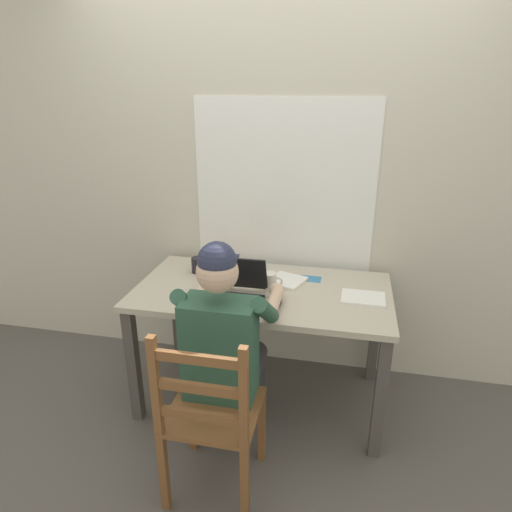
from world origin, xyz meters
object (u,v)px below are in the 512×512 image
Objects in this scene: laptop at (234,291)px; seated_person at (226,341)px; wooden_chair at (211,416)px; coffee_mug_dark at (198,265)px; book_stack_main at (226,271)px; computer_mouse at (276,302)px; desk at (262,304)px; landscape_photo_print at (310,279)px; coffee_mug_white at (270,281)px.

seated_person is at bearing -83.18° from laptop.
wooden_chair is at bearing -86.46° from laptop.
laptop reaches higher than coffee_mug_dark.
wooden_chair reaches higher than book_stack_main.
coffee_mug_dark reaches higher than computer_mouse.
computer_mouse is at bearing 69.95° from wooden_chair.
desk is 0.26m from laptop.
laptop reaches higher than wooden_chair.
desk is 1.19× the size of seated_person.
landscape_photo_print is (0.51, 0.08, -0.04)m from book_stack_main.
wooden_chair reaches higher than desk.
desk is 0.49m from coffee_mug_dark.
wooden_chair is 2.82× the size of laptop.
seated_person is 5.68× the size of book_stack_main.
coffee_mug_white reaches higher than coffee_mug_dark.
book_stack_main reaches higher than desk.
seated_person is 0.75m from landscape_photo_print.
coffee_mug_dark is at bearing 162.57° from coffee_mug_white.
computer_mouse is (0.20, 0.28, 0.10)m from seated_person.
seated_person reaches higher than coffee_mug_white.
wooden_chair is at bearing -110.05° from computer_mouse.
coffee_mug_dark is at bearing 168.30° from book_stack_main.
computer_mouse is at bearing -31.52° from coffee_mug_dark.
seated_person is 12.35× the size of computer_mouse.
wooden_chair is at bearing -68.56° from coffee_mug_dark.
landscape_photo_print is at bearing 37.27° from desk.
laptop is at bearing -65.83° from book_stack_main.
computer_mouse is 0.86× the size of coffee_mug_white.
laptop is (-0.04, 0.30, 0.13)m from seated_person.
landscape_photo_print is (0.26, 0.20, 0.10)m from desk.
seated_person is 10.60× the size of coffee_mug_white.
computer_mouse is (0.24, -0.02, -0.04)m from laptop.
coffee_mug_white is at bearing -136.17° from landscape_photo_print.
landscape_photo_print is at bearing 3.65° from coffee_mug_dark.
book_stack_main is at bearing 114.17° from laptop.
landscape_photo_print is (0.35, 0.66, 0.08)m from seated_person.
coffee_mug_white reaches higher than computer_mouse.
coffee_mug_dark is 0.51× the size of book_stack_main.
coffee_mug_dark reaches higher than landscape_photo_print.
wooden_chair reaches higher than computer_mouse.
seated_person is 11.15× the size of coffee_mug_dark.
seated_person is 0.36m from wooden_chair.
laptop reaches higher than computer_mouse.
landscape_photo_print is (0.35, 0.94, 0.31)m from wooden_chair.
coffee_mug_white is 1.05× the size of coffee_mug_dark.
laptop reaches higher than desk.
computer_mouse is at bearing -109.87° from landscape_photo_print.
laptop is at bearing 174.19° from computer_mouse.
coffee_mug_white is at bearing -1.80° from desk.
coffee_mug_white is at bearing 43.42° from laptop.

